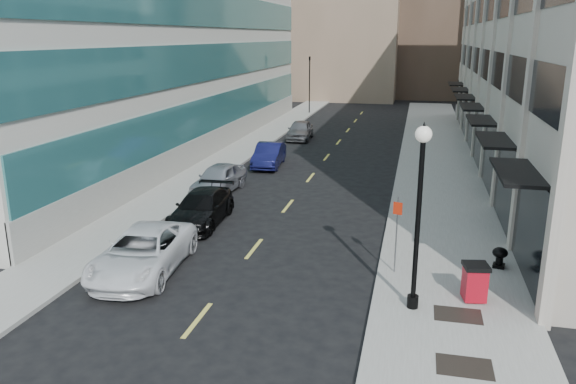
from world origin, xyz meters
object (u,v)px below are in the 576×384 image
at_px(car_blue_sedan, 269,155).
at_px(trash_bin, 475,281).
at_px(urn_planter, 500,255).
at_px(car_grey_sedan, 300,130).
at_px(traffic_signal, 310,60).
at_px(lamppost, 419,202).
at_px(car_silver_sedan, 219,178).
at_px(sign_post, 397,225).
at_px(car_white_van, 143,252).
at_px(car_black_pickup, 201,208).

height_order(car_blue_sedan, trash_bin, car_blue_sedan).
bearing_deg(urn_planter, car_blue_sedan, 130.66).
distance_m(car_grey_sedan, trash_bin, 29.78).
distance_m(traffic_signal, lamppost, 45.60).
distance_m(car_blue_sedan, urn_planter, 19.10).
relative_size(traffic_signal, car_silver_sedan, 1.54).
relative_size(car_silver_sedan, lamppost, 0.79).
bearing_deg(urn_planter, car_grey_sedan, 116.98).
relative_size(traffic_signal, sign_post, 2.54).
distance_m(car_white_van, car_silver_sedan, 10.81).
height_order(car_white_van, car_blue_sedan, car_white_van).
relative_size(car_blue_sedan, lamppost, 0.79).
distance_m(car_blue_sedan, lamppost, 20.85).
height_order(sign_post, urn_planter, sign_post).
bearing_deg(car_white_van, sign_post, 6.30).
xyz_separation_m(car_blue_sedan, car_grey_sedan, (-0.06, 10.07, 0.03)).
height_order(car_black_pickup, lamppost, lamppost).
distance_m(car_blue_sedan, trash_bin, 20.80).
bearing_deg(car_white_van, car_blue_sedan, 85.08).
relative_size(car_white_van, car_blue_sedan, 1.22).
distance_m(car_white_van, car_black_pickup, 5.64).
bearing_deg(trash_bin, car_grey_sedan, 102.46).
xyz_separation_m(car_silver_sedan, urn_planter, (13.47, -7.77, -0.17)).
bearing_deg(traffic_signal, car_black_pickup, -86.49).
xyz_separation_m(traffic_signal, car_white_van, (2.30, -43.11, -4.94)).
relative_size(car_silver_sedan, car_grey_sedan, 1.00).
xyz_separation_m(car_blue_sedan, urn_planter, (12.45, -14.49, -0.14)).
distance_m(traffic_signal, urn_planter, 43.05).
distance_m(car_black_pickup, lamppost, 11.83).
relative_size(lamppost, sign_post, 2.09).
relative_size(car_black_pickup, urn_planter, 6.67).
xyz_separation_m(car_silver_sedan, sign_post, (9.81, -9.02, 1.12)).
bearing_deg(trash_bin, traffic_signal, 97.54).
bearing_deg(sign_post, car_grey_sedan, 127.22).
bearing_deg(traffic_signal, lamppost, -75.04).
distance_m(car_silver_sedan, trash_bin, 16.35).
bearing_deg(traffic_signal, car_silver_sedan, -87.74).
bearing_deg(car_silver_sedan, car_grey_sedan, 90.96).
distance_m(trash_bin, sign_post, 3.24).
relative_size(car_silver_sedan, trash_bin, 3.71).
xyz_separation_m(car_blue_sedan, sign_post, (8.79, -15.74, 1.14)).
distance_m(lamppost, sign_post, 3.17).
height_order(car_white_van, car_grey_sedan, car_grey_sedan).
relative_size(trash_bin, urn_planter, 1.63).
relative_size(traffic_signal, lamppost, 1.21).
xyz_separation_m(car_silver_sedan, car_blue_sedan, (1.02, 6.72, -0.02)).
distance_m(car_white_van, car_blue_sedan, 17.48).
height_order(car_white_van, urn_planter, car_white_van).
distance_m(lamppost, urn_planter, 5.70).
bearing_deg(sign_post, car_white_van, -150.47).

